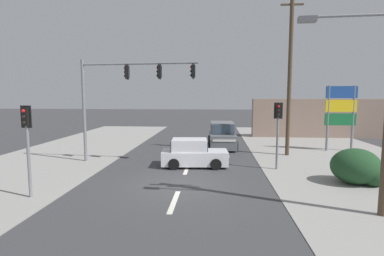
{
  "coord_description": "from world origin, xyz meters",
  "views": [
    {
      "loc": [
        1.51,
        -12.67,
        3.95
      ],
      "look_at": [
        0.2,
        4.0,
        2.1
      ],
      "focal_mm": 28.0,
      "sensor_mm": 36.0,
      "label": 1
    }
  ],
  "objects": [
    {
      "name": "lane_dash_near",
      "position": [
        0.0,
        -2.0,
        0.0
      ],
      "size": [
        0.2,
        2.4,
        0.01
      ],
      "primitive_type": "cube",
      "color": "silver",
      "rests_on": "ground"
    },
    {
      "name": "utility_pole_midground_right",
      "position": [
        6.23,
        7.14,
        5.58
      ],
      "size": [
        1.8,
        0.26,
        10.67
      ],
      "color": "#4C3D2B",
      "rests_on": "ground"
    },
    {
      "name": "roadside_bush",
      "position": [
        7.85,
        0.84,
        0.75
      ],
      "size": [
        2.23,
        1.91,
        1.59
      ],
      "color": "#1E4223",
      "rests_on": "ground"
    },
    {
      "name": "ground_plane",
      "position": [
        0.0,
        0.0,
        0.0
      ],
      "size": [
        140.0,
        140.0,
        0.0
      ],
      "primitive_type": "plane",
      "color": "#3A3A3D"
    },
    {
      "name": "pedestal_signal_left_kerb",
      "position": [
        -5.58,
        -2.0,
        2.42
      ],
      "size": [
        0.44,
        0.3,
        3.56
      ],
      "color": "slate",
      "rests_on": "ground"
    },
    {
      "name": "pedestal_signal_right_kerb",
      "position": [
        4.78,
        3.22,
        2.42
      ],
      "size": [
        0.44,
        0.3,
        3.56
      ],
      "color": "slate",
      "rests_on": "ground"
    },
    {
      "name": "hatchback_kerbside_parked",
      "position": [
        0.3,
        3.61,
        0.7
      ],
      "size": [
        3.73,
        1.96,
        1.53
      ],
      "color": "silver",
      "rests_on": "ground"
    },
    {
      "name": "kerb_right_verge",
      "position": [
        9.0,
        2.0,
        0.01
      ],
      "size": [
        10.0,
        44.0,
        0.02
      ],
      "primitive_type": "cube",
      "color": "gray",
      "rests_on": "ground"
    },
    {
      "name": "shopfront_wall_far",
      "position": [
        11.0,
        16.0,
        1.8
      ],
      "size": [
        12.0,
        1.0,
        3.6
      ],
      "primitive_type": "cube",
      "color": "gray",
      "rests_on": "ground"
    },
    {
      "name": "traffic_signal_mast",
      "position": [
        -3.85,
        4.21,
        4.35
      ],
      "size": [
        6.87,
        0.85,
        6.0
      ],
      "color": "slate",
      "rests_on": "ground"
    },
    {
      "name": "suv_crossing_left",
      "position": [
        2.02,
        9.89,
        0.88
      ],
      "size": [
        2.19,
        4.6,
        1.9
      ],
      "color": "slate",
      "rests_on": "ground"
    },
    {
      "name": "lane_dash_far",
      "position": [
        0.0,
        8.0,
        0.0
      ],
      "size": [
        0.2,
        2.4,
        0.01
      ],
      "primitive_type": "cube",
      "color": "silver",
      "rests_on": "ground"
    },
    {
      "name": "lane_dash_mid",
      "position": [
        0.0,
        3.0,
        0.0
      ],
      "size": [
        0.2,
        2.4,
        0.01
      ],
      "primitive_type": "cube",
      "color": "silver",
      "rests_on": "ground"
    },
    {
      "name": "kerb_left_verge",
      "position": [
        -8.5,
        4.0,
        0.01
      ],
      "size": [
        8.0,
        40.0,
        0.02
      ],
      "primitive_type": "cube",
      "color": "gray",
      "rests_on": "ground"
    },
    {
      "name": "shopping_plaza_sign",
      "position": [
        10.26,
        9.01,
        2.98
      ],
      "size": [
        2.1,
        0.16,
        4.6
      ],
      "color": "slate",
      "rests_on": "ground"
    }
  ]
}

